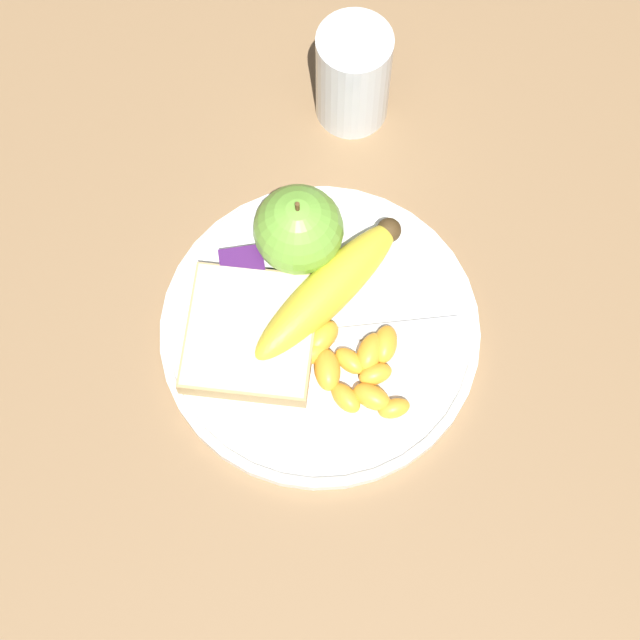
# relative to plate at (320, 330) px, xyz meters

# --- Properties ---
(ground_plane) EXTENTS (3.00, 3.00, 0.00)m
(ground_plane) POSITION_rel_plate_xyz_m (0.00, 0.00, -0.01)
(ground_plane) COLOR olive
(plate) EXTENTS (0.26, 0.26, 0.01)m
(plate) POSITION_rel_plate_xyz_m (0.00, 0.00, 0.00)
(plate) COLOR white
(plate) RESTS_ON ground_plane
(juice_glass) EXTENTS (0.06, 0.06, 0.10)m
(juice_glass) POSITION_rel_plate_xyz_m (0.21, -0.06, 0.04)
(juice_glass) COLOR silver
(juice_glass) RESTS_ON ground_plane
(apple) EXTENTS (0.07, 0.07, 0.08)m
(apple) POSITION_rel_plate_xyz_m (0.07, 0.01, 0.04)
(apple) COLOR #72B23D
(apple) RESTS_ON plate
(banana) EXTENTS (0.13, 0.15, 0.04)m
(banana) POSITION_rel_plate_xyz_m (0.03, -0.01, 0.02)
(banana) COLOR yellow
(banana) RESTS_ON plate
(bread_slice) EXTENTS (0.13, 0.13, 0.02)m
(bread_slice) POSITION_rel_plate_xyz_m (-0.00, 0.06, 0.02)
(bread_slice) COLOR tan
(bread_slice) RESTS_ON plate
(fork) EXTENTS (0.03, 0.17, 0.00)m
(fork) POSITION_rel_plate_xyz_m (-0.01, -0.02, 0.01)
(fork) COLOR #B2B2B7
(fork) RESTS_ON plate
(jam_packet) EXTENTS (0.04, 0.04, 0.02)m
(jam_packet) POSITION_rel_plate_xyz_m (0.05, 0.06, 0.01)
(jam_packet) COLOR white
(jam_packet) RESTS_ON plate
(orange_segment_0) EXTENTS (0.03, 0.03, 0.02)m
(orange_segment_0) POSITION_rel_plate_xyz_m (-0.02, 0.01, 0.01)
(orange_segment_0) COLOR #F9A32D
(orange_segment_0) RESTS_ON plate
(orange_segment_1) EXTENTS (0.04, 0.03, 0.02)m
(orange_segment_1) POSITION_rel_plate_xyz_m (-0.03, -0.04, 0.01)
(orange_segment_1) COLOR #F9A32D
(orange_segment_1) RESTS_ON plate
(orange_segment_2) EXTENTS (0.04, 0.02, 0.02)m
(orange_segment_2) POSITION_rel_plate_xyz_m (-0.04, 0.00, 0.01)
(orange_segment_2) COLOR #F9A32D
(orange_segment_2) RESTS_ON plate
(orange_segment_3) EXTENTS (0.03, 0.03, 0.02)m
(orange_segment_3) POSITION_rel_plate_xyz_m (-0.06, -0.01, 0.01)
(orange_segment_3) COLOR #F9A32D
(orange_segment_3) RESTS_ON plate
(orange_segment_4) EXTENTS (0.04, 0.04, 0.02)m
(orange_segment_4) POSITION_rel_plate_xyz_m (-0.01, -0.00, 0.01)
(orange_segment_4) COLOR #F9A32D
(orange_segment_4) RESTS_ON plate
(orange_segment_5) EXTENTS (0.03, 0.03, 0.02)m
(orange_segment_5) POSITION_rel_plate_xyz_m (-0.03, -0.02, 0.01)
(orange_segment_5) COLOR #F9A32D
(orange_segment_5) RESTS_ON plate
(orange_segment_6) EXTENTS (0.03, 0.04, 0.02)m
(orange_segment_6) POSITION_rel_plate_xyz_m (-0.07, -0.03, 0.01)
(orange_segment_6) COLOR #F9A32D
(orange_segment_6) RESTS_ON plate
(orange_segment_7) EXTENTS (0.04, 0.03, 0.02)m
(orange_segment_7) POSITION_rel_plate_xyz_m (-0.02, -0.05, 0.01)
(orange_segment_7) COLOR #F9A32D
(orange_segment_7) RESTS_ON plate
(orange_segment_8) EXTENTS (0.02, 0.03, 0.01)m
(orange_segment_8) POSITION_rel_plate_xyz_m (-0.08, -0.05, 0.01)
(orange_segment_8) COLOR #F9A32D
(orange_segment_8) RESTS_ON plate
(orange_segment_9) EXTENTS (0.02, 0.03, 0.02)m
(orange_segment_9) POSITION_rel_plate_xyz_m (-0.05, -0.04, 0.01)
(orange_segment_9) COLOR #F9A32D
(orange_segment_9) RESTS_ON plate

